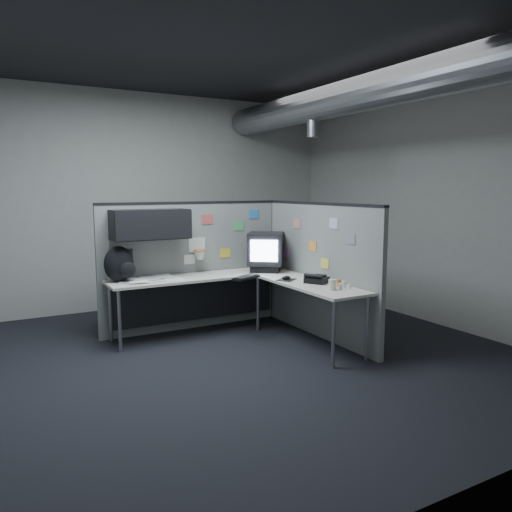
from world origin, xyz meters
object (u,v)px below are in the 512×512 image
monitor (266,251)px  phone (317,279)px  keyboard (246,277)px  backpack (120,265)px  desk (230,287)px

monitor → phone: (0.09, -1.00, -0.22)m
monitor → phone: bearing=-94.5°
monitor → keyboard: size_ratio=1.45×
keyboard → backpack: (-1.35, 0.53, 0.18)m
phone → backpack: bearing=128.1°
desk → backpack: bearing=163.8°
desk → backpack: size_ratio=5.62×
keyboard → phone: size_ratio=1.35×
keyboard → phone: 0.84m
backpack → desk: bearing=-27.6°
keyboard → phone: (0.58, -0.61, 0.02)m
desk → phone: bearing=-48.2°
desk → keyboard: keyboard is taller
monitor → keyboard: bearing=-151.2°
monitor → phone: monitor is taller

